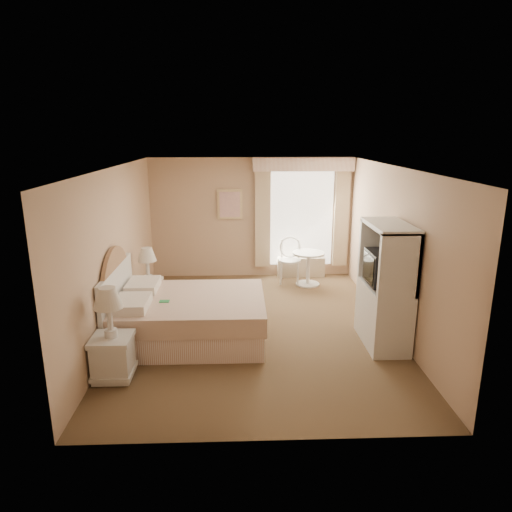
{
  "coord_description": "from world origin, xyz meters",
  "views": [
    {
      "loc": [
        -0.26,
        -6.67,
        2.98
      ],
      "look_at": [
        0.0,
        0.3,
        1.09
      ],
      "focal_mm": 32.0,
      "sensor_mm": 36.0,
      "label": 1
    }
  ],
  "objects_px": {
    "nightstand_far": "(149,286)",
    "cafe_chair": "(290,256)",
    "round_table": "(308,263)",
    "nightstand_near": "(112,346)",
    "armoire": "(385,295)",
    "bed": "(182,316)"
  },
  "relations": [
    {
      "from": "nightstand_near",
      "to": "round_table",
      "type": "bearing_deg",
      "value": 50.25
    },
    {
      "from": "bed",
      "to": "round_table",
      "type": "relative_size",
      "value": 3.23
    },
    {
      "from": "nightstand_near",
      "to": "cafe_chair",
      "type": "relative_size",
      "value": 1.27
    },
    {
      "from": "nightstand_near",
      "to": "cafe_chair",
      "type": "distance_m",
      "value": 4.59
    },
    {
      "from": "nightstand_far",
      "to": "cafe_chair",
      "type": "relative_size",
      "value": 1.16
    },
    {
      "from": "cafe_chair",
      "to": "nightstand_near",
      "type": "bearing_deg",
      "value": -116.66
    },
    {
      "from": "bed",
      "to": "armoire",
      "type": "relative_size",
      "value": 1.23
    },
    {
      "from": "nightstand_near",
      "to": "nightstand_far",
      "type": "xyz_separation_m",
      "value": [
        0.0,
        2.38,
        -0.04
      ]
    },
    {
      "from": "bed",
      "to": "armoire",
      "type": "height_order",
      "value": "armoire"
    },
    {
      "from": "round_table",
      "to": "cafe_chair",
      "type": "height_order",
      "value": "cafe_chair"
    },
    {
      "from": "nightstand_near",
      "to": "armoire",
      "type": "bearing_deg",
      "value": 13.49
    },
    {
      "from": "round_table",
      "to": "nightstand_far",
      "type": "bearing_deg",
      "value": -158.29
    },
    {
      "from": "bed",
      "to": "nightstand_near",
      "type": "bearing_deg",
      "value": -122.63
    },
    {
      "from": "bed",
      "to": "armoire",
      "type": "distance_m",
      "value": 2.96
    },
    {
      "from": "cafe_chair",
      "to": "armoire",
      "type": "distance_m",
      "value": 3.08
    },
    {
      "from": "nightstand_near",
      "to": "nightstand_far",
      "type": "distance_m",
      "value": 2.38
    },
    {
      "from": "round_table",
      "to": "cafe_chair",
      "type": "xyz_separation_m",
      "value": [
        -0.35,
        0.21,
        0.09
      ]
    },
    {
      "from": "nightstand_far",
      "to": "armoire",
      "type": "xyz_separation_m",
      "value": [
        3.65,
        -1.5,
        0.33
      ]
    },
    {
      "from": "round_table",
      "to": "armoire",
      "type": "bearing_deg",
      "value": -75.48
    },
    {
      "from": "bed",
      "to": "cafe_chair",
      "type": "xyz_separation_m",
      "value": [
        1.89,
        2.64,
        0.17
      ]
    },
    {
      "from": "nightstand_far",
      "to": "armoire",
      "type": "height_order",
      "value": "armoire"
    },
    {
      "from": "cafe_chair",
      "to": "round_table",
      "type": "bearing_deg",
      "value": -23.44
    }
  ]
}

